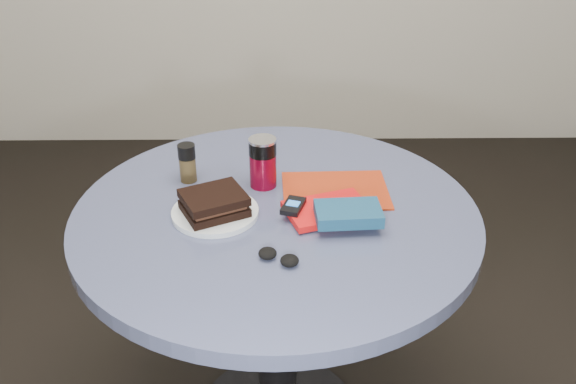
{
  "coord_description": "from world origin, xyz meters",
  "views": [
    {
      "loc": [
        0.01,
        -1.35,
        1.58
      ],
      "look_at": [
        0.03,
        0.0,
        0.8
      ],
      "focal_mm": 40.0,
      "sensor_mm": 36.0,
      "label": 1
    }
  ],
  "objects_px": {
    "red_book": "(327,210)",
    "headphones": "(278,257)",
    "table": "(276,263)",
    "pepper_grinder": "(187,163)",
    "sandwich": "(214,203)",
    "magazine": "(335,190)",
    "soda_can": "(263,162)",
    "mp3_player": "(293,206)",
    "novel": "(348,214)",
    "plate": "(215,213)"
  },
  "relations": [
    {
      "from": "table",
      "to": "novel",
      "type": "bearing_deg",
      "value": -24.71
    },
    {
      "from": "table",
      "to": "pepper_grinder",
      "type": "xyz_separation_m",
      "value": [
        -0.23,
        0.15,
        0.22
      ]
    },
    {
      "from": "soda_can",
      "to": "novel",
      "type": "relative_size",
      "value": 0.87
    },
    {
      "from": "sandwich",
      "to": "headphones",
      "type": "xyz_separation_m",
      "value": [
        0.15,
        -0.18,
        -0.03
      ]
    },
    {
      "from": "plate",
      "to": "pepper_grinder",
      "type": "xyz_separation_m",
      "value": [
        -0.09,
        0.17,
        0.05
      ]
    },
    {
      "from": "plate",
      "to": "red_book",
      "type": "height_order",
      "value": "red_book"
    },
    {
      "from": "plate",
      "to": "table",
      "type": "bearing_deg",
      "value": 8.7
    },
    {
      "from": "soda_can",
      "to": "novel",
      "type": "distance_m",
      "value": 0.29
    },
    {
      "from": "mp3_player",
      "to": "soda_can",
      "type": "bearing_deg",
      "value": 116.44
    },
    {
      "from": "red_book",
      "to": "novel",
      "type": "distance_m",
      "value": 0.07
    },
    {
      "from": "table",
      "to": "sandwich",
      "type": "relative_size",
      "value": 5.49
    },
    {
      "from": "novel",
      "to": "soda_can",
      "type": "bearing_deg",
      "value": 131.43
    },
    {
      "from": "pepper_grinder",
      "to": "novel",
      "type": "relative_size",
      "value": 0.68
    },
    {
      "from": "table",
      "to": "novel",
      "type": "xyz_separation_m",
      "value": [
        0.17,
        -0.08,
        0.2
      ]
    },
    {
      "from": "red_book",
      "to": "mp3_player",
      "type": "relative_size",
      "value": 2.25
    },
    {
      "from": "table",
      "to": "sandwich",
      "type": "xyz_separation_m",
      "value": [
        -0.15,
        -0.03,
        0.2
      ]
    },
    {
      "from": "plate",
      "to": "soda_can",
      "type": "height_order",
      "value": "soda_can"
    },
    {
      "from": "red_book",
      "to": "novel",
      "type": "xyz_separation_m",
      "value": [
        0.04,
        -0.06,
        0.02
      ]
    },
    {
      "from": "pepper_grinder",
      "to": "red_book",
      "type": "distance_m",
      "value": 0.4
    },
    {
      "from": "novel",
      "to": "pepper_grinder",
      "type": "bearing_deg",
      "value": 146.55
    },
    {
      "from": "red_book",
      "to": "headphones",
      "type": "xyz_separation_m",
      "value": [
        -0.12,
        -0.19,
        -0.0
      ]
    },
    {
      "from": "soda_can",
      "to": "headphones",
      "type": "height_order",
      "value": "soda_can"
    },
    {
      "from": "table",
      "to": "sandwich",
      "type": "distance_m",
      "value": 0.25
    },
    {
      "from": "plate",
      "to": "pepper_grinder",
      "type": "distance_m",
      "value": 0.2
    },
    {
      "from": "table",
      "to": "soda_can",
      "type": "xyz_separation_m",
      "value": [
        -0.03,
        0.12,
        0.23
      ]
    },
    {
      "from": "sandwich",
      "to": "pepper_grinder",
      "type": "relative_size",
      "value": 1.74
    },
    {
      "from": "sandwich",
      "to": "pepper_grinder",
      "type": "height_order",
      "value": "pepper_grinder"
    },
    {
      "from": "soda_can",
      "to": "red_book",
      "type": "bearing_deg",
      "value": -42.75
    },
    {
      "from": "soda_can",
      "to": "red_book",
      "type": "relative_size",
      "value": 0.68
    },
    {
      "from": "soda_can",
      "to": "plate",
      "type": "bearing_deg",
      "value": -127.76
    },
    {
      "from": "table",
      "to": "pepper_grinder",
      "type": "relative_size",
      "value": 9.56
    },
    {
      "from": "novel",
      "to": "table",
      "type": "bearing_deg",
      "value": 151.6
    },
    {
      "from": "pepper_grinder",
      "to": "mp3_player",
      "type": "distance_m",
      "value": 0.33
    },
    {
      "from": "magazine",
      "to": "headphones",
      "type": "relative_size",
      "value": 2.61
    },
    {
      "from": "soda_can",
      "to": "novel",
      "type": "height_order",
      "value": "soda_can"
    },
    {
      "from": "magazine",
      "to": "plate",
      "type": "bearing_deg",
      "value": -161.26
    },
    {
      "from": "magazine",
      "to": "mp3_player",
      "type": "distance_m",
      "value": 0.16
    },
    {
      "from": "table",
      "to": "red_book",
      "type": "bearing_deg",
      "value": -10.29
    },
    {
      "from": "table",
      "to": "plate",
      "type": "bearing_deg",
      "value": -171.3
    },
    {
      "from": "plate",
      "to": "red_book",
      "type": "distance_m",
      "value": 0.27
    },
    {
      "from": "plate",
      "to": "pepper_grinder",
      "type": "relative_size",
      "value": 2.02
    },
    {
      "from": "plate",
      "to": "magazine",
      "type": "relative_size",
      "value": 0.78
    },
    {
      "from": "plate",
      "to": "novel",
      "type": "bearing_deg",
      "value": -9.95
    },
    {
      "from": "sandwich",
      "to": "red_book",
      "type": "distance_m",
      "value": 0.27
    },
    {
      "from": "soda_can",
      "to": "mp3_player",
      "type": "distance_m",
      "value": 0.17
    },
    {
      "from": "soda_can",
      "to": "pepper_grinder",
      "type": "xyz_separation_m",
      "value": [
        -0.2,
        0.03,
        -0.01
      ]
    },
    {
      "from": "sandwich",
      "to": "table",
      "type": "bearing_deg",
      "value": 11.79
    },
    {
      "from": "table",
      "to": "pepper_grinder",
      "type": "height_order",
      "value": "pepper_grinder"
    },
    {
      "from": "red_book",
      "to": "mp3_player",
      "type": "height_order",
      "value": "mp3_player"
    },
    {
      "from": "sandwich",
      "to": "pepper_grinder",
      "type": "xyz_separation_m",
      "value": [
        -0.09,
        0.18,
        0.01
      ]
    }
  ]
}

